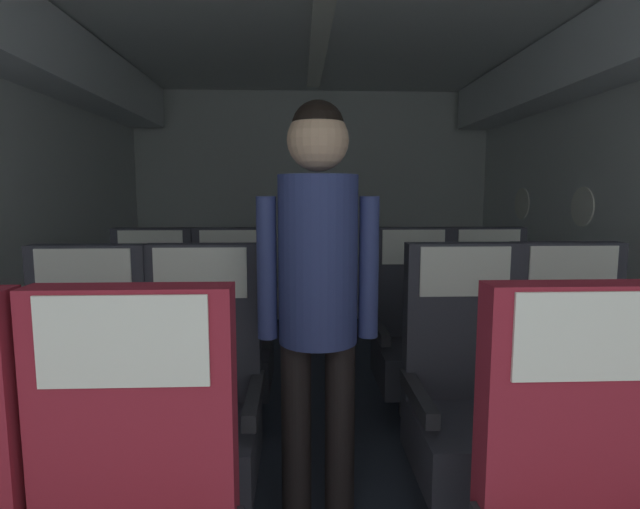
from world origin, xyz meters
TOP-DOWN VIEW (x-y plane):
  - ground at (0.00, 2.67)m, footprint 3.73×5.74m
  - fuselage_shell at (0.00, 2.95)m, footprint 3.61×5.39m
  - seat_b_left_window at (-0.96, 2.19)m, footprint 0.48×0.51m
  - seat_b_left_aisle at (-0.52, 2.20)m, footprint 0.48×0.51m
  - seat_b_right_aisle at (0.97, 2.21)m, footprint 0.48×0.51m
  - seat_b_right_window at (0.52, 2.20)m, footprint 0.48×0.51m
  - seat_c_left_window at (-0.98, 3.11)m, footprint 0.48×0.51m
  - seat_c_left_aisle at (-0.52, 3.11)m, footprint 0.48×0.51m
  - seat_c_right_aisle at (0.97, 3.10)m, footprint 0.48×0.51m
  - seat_c_right_window at (0.52, 3.10)m, footprint 0.48×0.51m
  - flight_attendant at (-0.07, 2.10)m, footprint 0.43×0.28m

SIDE VIEW (x-z plane):
  - ground at x=0.00m, z-range -0.02..0.00m
  - seat_b_left_window at x=-0.96m, z-range -0.09..1.00m
  - seat_b_left_aisle at x=-0.52m, z-range -0.09..1.00m
  - seat_b_right_aisle at x=0.97m, z-range -0.09..1.00m
  - seat_b_right_window at x=0.52m, z-range -0.09..1.00m
  - seat_c_left_window at x=-0.98m, z-range -0.09..1.00m
  - seat_c_left_aisle at x=-0.52m, z-range -0.09..1.00m
  - seat_c_right_aisle at x=0.97m, z-range -0.09..1.00m
  - seat_c_right_window at x=0.52m, z-range -0.09..1.00m
  - flight_attendant at x=-0.07m, z-range 0.19..1.78m
  - fuselage_shell at x=0.00m, z-range 0.49..2.81m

